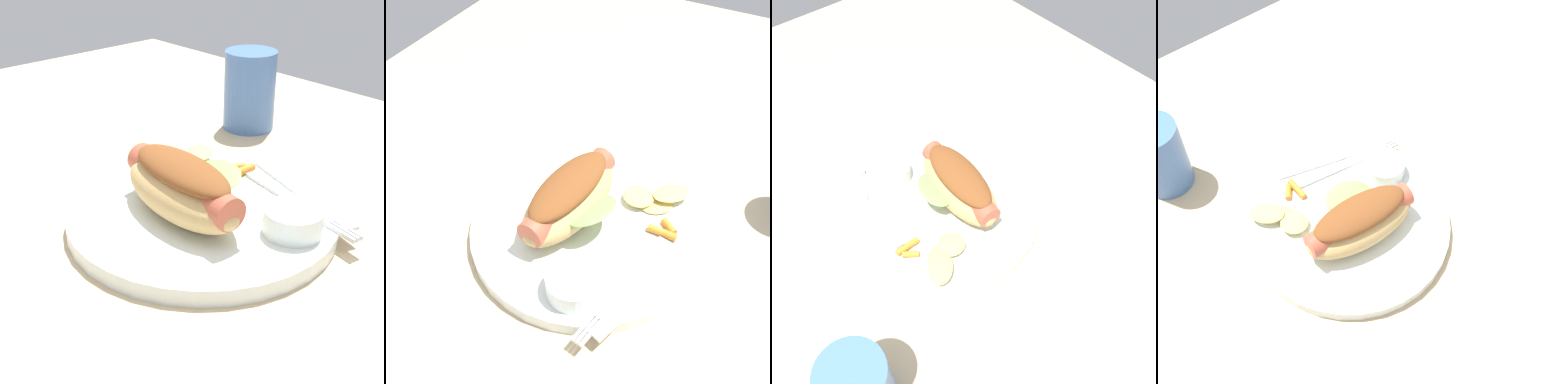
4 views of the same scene
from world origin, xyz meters
The scene contains 8 objects.
ground_plane centered at (0.00, 0.00, -0.90)cm, with size 120.00×90.00×1.80cm, color tan.
plate centered at (-2.26, -0.80, 0.80)cm, with size 25.33×25.33×1.60cm, color white.
hot_dog centered at (-2.03, 1.39, 4.53)cm, with size 15.22×10.28×5.64cm.
sauce_ramekin centered at (-10.71, -3.60, 2.75)cm, with size 5.22×5.22×2.29cm, color white.
fork centered at (-7.75, -7.92, 1.80)cm, with size 15.02×3.88×0.40cm.
knife centered at (-6.83, -9.92, 1.78)cm, with size 15.47×1.40×0.36cm, color silver.
chips_pile centered at (4.21, -6.27, 2.36)cm, with size 6.71×7.94×1.41cm.
carrot_garnish centered at (0.37, -8.79, 2.02)cm, with size 2.62×3.22×0.85cm.
Camera 3 is at (26.65, -22.04, 49.79)cm, focal length 41.79 mm.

